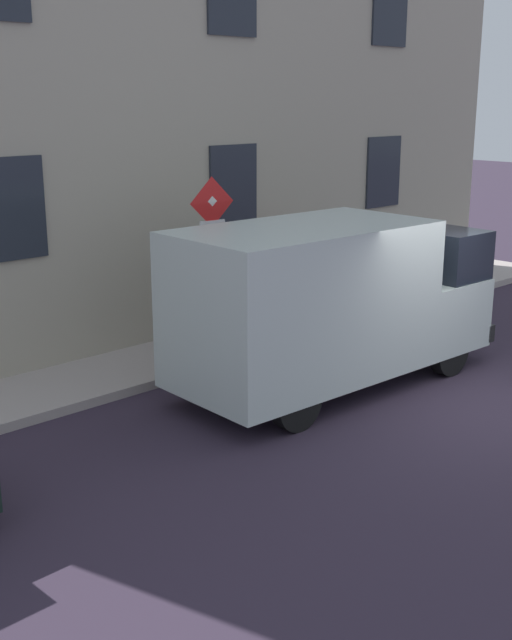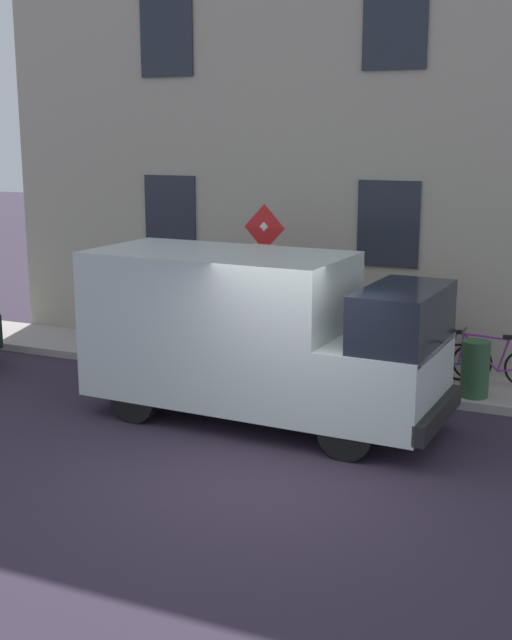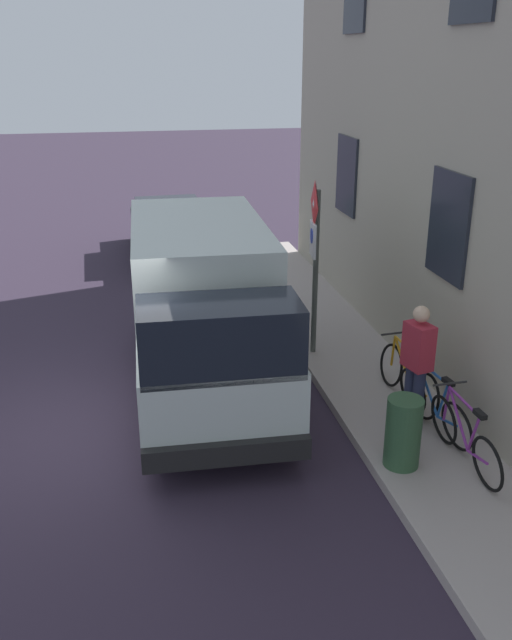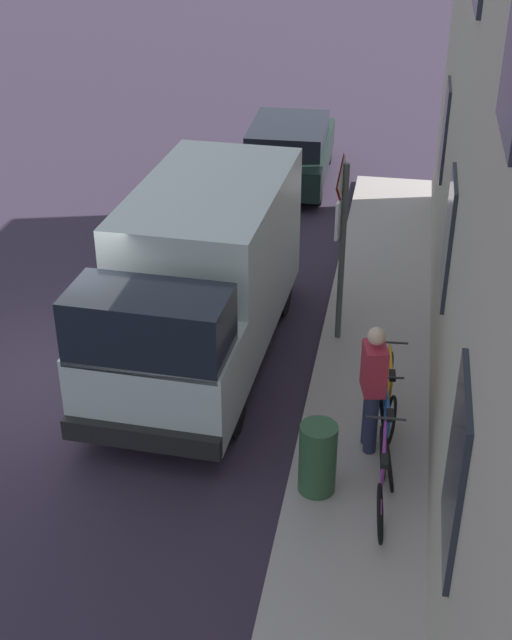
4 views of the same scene
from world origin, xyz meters
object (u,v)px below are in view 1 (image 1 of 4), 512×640
(bicycle_orange, at_px, (264,305))
(pedestrian, at_px, (297,272))
(sign_post_stacked, at_px, (212,243))
(litter_bin, at_px, (350,294))
(delivery_van, at_px, (332,300))
(bicycle_purple, at_px, (325,290))
(bicycle_blue, at_px, (296,297))

(bicycle_orange, xyz_separation_m, pedestrian, (-0.20, -0.66, 0.56))
(sign_post_stacked, xyz_separation_m, litter_bin, (0.14, -3.55, -1.43))
(delivery_van, height_order, litter_bin, delivery_van)
(bicycle_orange, relative_size, pedestrian, 1.00)
(bicycle_purple, distance_m, bicycle_blue, 0.85)
(pedestrian, height_order, litter_bin, pedestrian)
(bicycle_purple, height_order, bicycle_blue, same)
(bicycle_purple, xyz_separation_m, litter_bin, (-0.75, 0.14, 0.08))
(bicycle_orange, bearing_deg, bicycle_blue, 175.35)
(delivery_van, distance_m, bicycle_purple, 4.18)
(sign_post_stacked, height_order, pedestrian, sign_post_stacked)
(delivery_van, bearing_deg, sign_post_stacked, 112.05)
(sign_post_stacked, xyz_separation_m, pedestrian, (0.68, -2.64, -0.95))
(pedestrian, bearing_deg, litter_bin, -133.75)
(bicycle_purple, relative_size, pedestrian, 1.00)
(bicycle_purple, relative_size, bicycle_blue, 1.00)
(sign_post_stacked, height_order, bicycle_orange, sign_post_stacked)
(bicycle_blue, distance_m, litter_bin, 1.04)
(delivery_van, relative_size, pedestrian, 3.14)
(delivery_van, xyz_separation_m, bicycle_orange, (2.79, -1.29, -0.82))
(sign_post_stacked, xyz_separation_m, delivery_van, (-1.91, -0.69, -0.69))
(bicycle_blue, bearing_deg, delivery_van, 44.82)
(bicycle_blue, height_order, pedestrian, pedestrian)
(bicycle_purple, xyz_separation_m, pedestrian, (-0.20, 1.05, 0.56))
(bicycle_purple, xyz_separation_m, bicycle_orange, (-0.00, 1.70, 0.00))
(delivery_van, height_order, pedestrian, delivery_van)
(bicycle_purple, xyz_separation_m, bicycle_blue, (-0.00, 0.85, 0.00))
(bicycle_blue, bearing_deg, sign_post_stacked, 9.69)
(sign_post_stacked, distance_m, delivery_van, 2.14)
(bicycle_purple, relative_size, bicycle_orange, 1.00)
(bicycle_blue, xyz_separation_m, pedestrian, (-0.20, 0.20, 0.56))
(sign_post_stacked, distance_m, pedestrian, 2.88)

